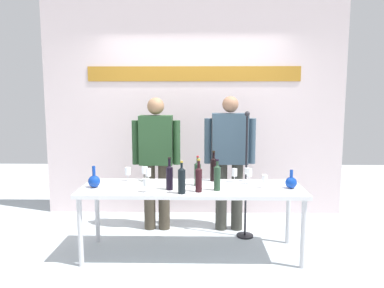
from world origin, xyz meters
name	(u,v)px	position (x,y,z in m)	size (l,w,h in m)	color
ground_plane	(192,253)	(0.00, 0.00, 0.00)	(10.00, 10.00, 0.00)	#B1BBC1
back_wall	(194,107)	(0.00, 1.41, 1.50)	(4.12, 0.11, 3.00)	silver
display_table	(192,192)	(0.00, 0.00, 0.67)	(2.28, 0.71, 0.73)	white
decanter_blue_left	(94,181)	(-1.00, -0.05, 0.80)	(0.12, 0.12, 0.22)	#103697
decanter_blue_right	(291,182)	(1.01, -0.05, 0.79)	(0.12, 0.12, 0.19)	#10389F
presenter_left	(156,156)	(-0.45, 0.73, 0.93)	(0.59, 0.22, 1.64)	#40382B
presenter_right	(230,154)	(0.45, 0.73, 0.95)	(0.62, 0.22, 1.65)	#35352E
wine_bottle_0	(217,177)	(0.25, -0.14, 0.86)	(0.07, 0.07, 0.31)	#213D28
wine_bottle_1	(214,168)	(0.23, 0.26, 0.87)	(0.07, 0.07, 0.34)	black
wine_bottle_2	(199,178)	(0.07, -0.20, 0.86)	(0.07, 0.07, 0.33)	black
wine_bottle_3	(169,176)	(-0.22, -0.12, 0.86)	(0.07, 0.07, 0.33)	black
wine_bottle_4	(182,180)	(-0.09, -0.27, 0.86)	(0.07, 0.07, 0.32)	black
wine_bottle_5	(198,173)	(0.06, 0.05, 0.86)	(0.07, 0.07, 0.32)	#1C3722
wine_glass_left_0	(128,171)	(-0.71, 0.24, 0.83)	(0.06, 0.06, 0.15)	white
wine_glass_left_1	(145,170)	(-0.52, 0.26, 0.84)	(0.07, 0.07, 0.16)	white
wine_glass_left_2	(146,183)	(-0.44, -0.22, 0.82)	(0.07, 0.07, 0.14)	white
wine_glass_left_3	(148,173)	(-0.47, 0.18, 0.83)	(0.06, 0.06, 0.15)	white
wine_glass_right_0	(265,179)	(0.74, -0.03, 0.82)	(0.06, 0.06, 0.13)	white
wine_glass_right_1	(249,173)	(0.61, 0.14, 0.84)	(0.06, 0.06, 0.17)	white
wine_glass_right_2	(247,171)	(0.60, 0.25, 0.84)	(0.06, 0.06, 0.15)	white
wine_glass_right_3	(234,173)	(0.46, 0.20, 0.83)	(0.06, 0.06, 0.15)	white
microphone_stand	(246,196)	(0.62, 0.49, 0.49)	(0.20, 0.20, 1.48)	black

